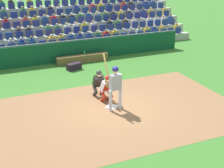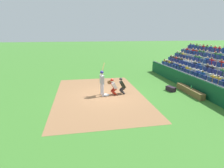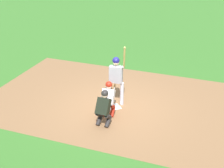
{
  "view_description": "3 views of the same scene",
  "coord_description": "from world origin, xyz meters",
  "px_view_note": "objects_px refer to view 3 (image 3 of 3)",
  "views": [
    {
      "loc": [
        4.8,
        11.22,
        5.84
      ],
      "look_at": [
        -0.13,
        -0.28,
        0.9
      ],
      "focal_mm": 52.36,
      "sensor_mm": 36.0,
      "label": 1
    },
    {
      "loc": [
        -12.52,
        1.82,
        4.5
      ],
      "look_at": [
        -0.26,
        -0.41,
        0.91
      ],
      "focal_mm": 28.93,
      "sensor_mm": 36.0,
      "label": 2
    },
    {
      "loc": [
        3.75,
        -10.17,
        6.0
      ],
      "look_at": [
        0.24,
        -0.85,
        1.36
      ],
      "focal_mm": 54.0,
      "sensor_mm": 36.0,
      "label": 3
    }
  ],
  "objects_px": {
    "batter_at_plate": "(116,75)",
    "home_plate_umpire": "(104,107)",
    "catcher_crouching": "(109,97)",
    "home_plate_marker": "(114,107)"
  },
  "relations": [
    {
      "from": "batter_at_plate",
      "to": "home_plate_umpire",
      "type": "xyz_separation_m",
      "value": [
        0.12,
        -1.52,
        -0.48
      ]
    },
    {
      "from": "batter_at_plate",
      "to": "catcher_crouching",
      "type": "relative_size",
      "value": 1.88
    },
    {
      "from": "home_plate_marker",
      "to": "home_plate_umpire",
      "type": "xyz_separation_m",
      "value": [
        0.1,
        -1.23,
        0.67
      ]
    },
    {
      "from": "catcher_crouching",
      "to": "home_plate_umpire",
      "type": "bearing_deg",
      "value": -81.78
    },
    {
      "from": "catcher_crouching",
      "to": "home_plate_umpire",
      "type": "distance_m",
      "value": 0.7
    },
    {
      "from": "home_plate_umpire",
      "to": "batter_at_plate",
      "type": "bearing_deg",
      "value": 94.53
    },
    {
      "from": "home_plate_marker",
      "to": "batter_at_plate",
      "type": "xyz_separation_m",
      "value": [
        -0.02,
        0.28,
        1.16
      ]
    },
    {
      "from": "batter_at_plate",
      "to": "catcher_crouching",
      "type": "bearing_deg",
      "value": -88.63
    },
    {
      "from": "home_plate_marker",
      "to": "catcher_crouching",
      "type": "height_order",
      "value": "catcher_crouching"
    },
    {
      "from": "batter_at_plate",
      "to": "home_plate_umpire",
      "type": "distance_m",
      "value": 1.6
    }
  ]
}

